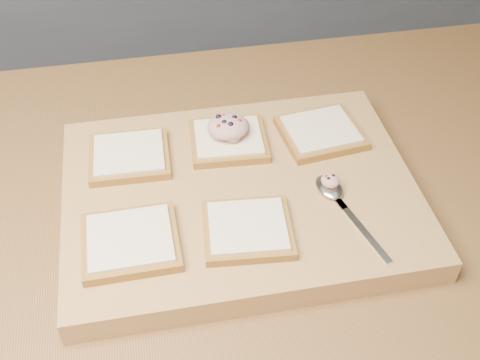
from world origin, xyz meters
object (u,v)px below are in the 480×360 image
object	(u,v)px
tuna_salad_dollop	(228,126)
spoon	(334,193)
bread_far_center	(228,140)
cutting_board	(240,196)

from	to	relation	value
tuna_salad_dollop	spoon	distance (m)	0.20
bread_far_center	tuna_salad_dollop	size ratio (longest dim) A/B	1.92
cutting_board	spoon	world-z (taller)	spoon
bread_far_center	tuna_salad_dollop	bearing A→B (deg)	83.18
bread_far_center	tuna_salad_dollop	xyz separation A→B (m)	(0.00, 0.00, 0.02)
cutting_board	spoon	bearing A→B (deg)	-19.04
bread_far_center	spoon	size ratio (longest dim) A/B	0.70
cutting_board	bread_far_center	size ratio (longest dim) A/B	4.12
cutting_board	spoon	xyz separation A→B (m)	(0.13, -0.04, 0.03)
cutting_board	bread_far_center	bearing A→B (deg)	90.14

